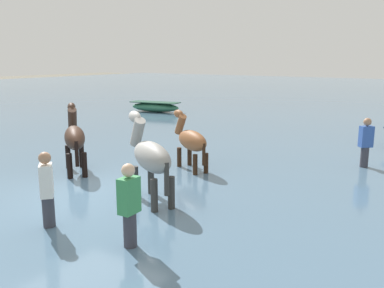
{
  "coord_description": "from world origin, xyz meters",
  "views": [
    {
      "loc": [
        6.42,
        -5.73,
        3.12
      ],
      "look_at": [
        0.42,
        3.33,
        0.85
      ],
      "focal_mm": 38.73,
      "sensor_mm": 36.0,
      "label": 1
    }
  ],
  "objects_px": {
    "person_spectator_far": "(130,214)",
    "person_onlooker_right": "(365,147)",
    "horse_trailing_dark_bay": "(75,139)",
    "boat_near_starboard": "(155,107)",
    "person_wading_close": "(48,197)",
    "horse_lead_chestnut": "(191,142)",
    "horse_flank_grey": "(150,158)"
  },
  "relations": [
    {
      "from": "person_wading_close",
      "to": "person_spectator_far",
      "type": "bearing_deg",
      "value": 6.45
    },
    {
      "from": "horse_lead_chestnut",
      "to": "horse_flank_grey",
      "type": "distance_m",
      "value": 2.51
    },
    {
      "from": "boat_near_starboard",
      "to": "person_spectator_far",
      "type": "relative_size",
      "value": 1.73
    },
    {
      "from": "person_spectator_far",
      "to": "person_onlooker_right",
      "type": "distance_m",
      "value": 7.08
    },
    {
      "from": "horse_trailing_dark_bay",
      "to": "boat_near_starboard",
      "type": "relative_size",
      "value": 0.71
    },
    {
      "from": "horse_lead_chestnut",
      "to": "boat_near_starboard",
      "type": "distance_m",
      "value": 11.58
    },
    {
      "from": "horse_lead_chestnut",
      "to": "person_spectator_far",
      "type": "distance_m",
      "value": 4.5
    },
    {
      "from": "horse_lead_chestnut",
      "to": "person_spectator_far",
      "type": "height_order",
      "value": "horse_lead_chestnut"
    },
    {
      "from": "person_spectator_far",
      "to": "person_wading_close",
      "type": "xyz_separation_m",
      "value": [
        -1.64,
        -0.18,
        0.0
      ]
    },
    {
      "from": "person_spectator_far",
      "to": "person_wading_close",
      "type": "distance_m",
      "value": 1.65
    },
    {
      "from": "horse_flank_grey",
      "to": "person_wading_close",
      "type": "distance_m",
      "value": 2.06
    },
    {
      "from": "boat_near_starboard",
      "to": "person_wading_close",
      "type": "height_order",
      "value": "person_wading_close"
    },
    {
      "from": "horse_trailing_dark_bay",
      "to": "person_onlooker_right",
      "type": "relative_size",
      "value": 1.22
    },
    {
      "from": "horse_lead_chestnut",
      "to": "person_spectator_far",
      "type": "xyz_separation_m",
      "value": [
        1.69,
        -4.17,
        -0.19
      ]
    },
    {
      "from": "boat_near_starboard",
      "to": "person_spectator_far",
      "type": "distance_m",
      "value": 15.85
    },
    {
      "from": "boat_near_starboard",
      "to": "person_wading_close",
      "type": "distance_m",
      "value": 15.08
    },
    {
      "from": "person_spectator_far",
      "to": "horse_trailing_dark_bay",
      "type": "bearing_deg",
      "value": 148.63
    },
    {
      "from": "boat_near_starboard",
      "to": "person_onlooker_right",
      "type": "xyz_separation_m",
      "value": [
        11.51,
        -5.82,
        0.26
      ]
    },
    {
      "from": "boat_near_starboard",
      "to": "person_spectator_far",
      "type": "bearing_deg",
      "value": -52.82
    },
    {
      "from": "person_wading_close",
      "to": "horse_flank_grey",
      "type": "bearing_deg",
      "value": 72.41
    },
    {
      "from": "boat_near_starboard",
      "to": "person_wading_close",
      "type": "xyz_separation_m",
      "value": [
        7.94,
        -12.81,
        0.26
      ]
    },
    {
      "from": "horse_trailing_dark_bay",
      "to": "person_onlooker_right",
      "type": "xyz_separation_m",
      "value": [
        5.85,
        4.42,
        -0.31
      ]
    },
    {
      "from": "horse_trailing_dark_bay",
      "to": "person_onlooker_right",
      "type": "height_order",
      "value": "horse_trailing_dark_bay"
    },
    {
      "from": "person_spectator_far",
      "to": "boat_near_starboard",
      "type": "bearing_deg",
      "value": 127.18
    },
    {
      "from": "horse_trailing_dark_bay",
      "to": "boat_near_starboard",
      "type": "height_order",
      "value": "horse_trailing_dark_bay"
    },
    {
      "from": "horse_trailing_dark_bay",
      "to": "person_wading_close",
      "type": "xyz_separation_m",
      "value": [
        2.29,
        -2.58,
        -0.31
      ]
    },
    {
      "from": "person_onlooker_right",
      "to": "horse_lead_chestnut",
      "type": "bearing_deg",
      "value": -143.85
    },
    {
      "from": "horse_flank_grey",
      "to": "boat_near_starboard",
      "type": "height_order",
      "value": "horse_flank_grey"
    },
    {
      "from": "horse_trailing_dark_bay",
      "to": "horse_flank_grey",
      "type": "relative_size",
      "value": 0.97
    },
    {
      "from": "person_spectator_far",
      "to": "person_onlooker_right",
      "type": "bearing_deg",
      "value": 74.18
    },
    {
      "from": "horse_lead_chestnut",
      "to": "person_onlooker_right",
      "type": "height_order",
      "value": "horse_lead_chestnut"
    },
    {
      "from": "horse_trailing_dark_bay",
      "to": "horse_flank_grey",
      "type": "bearing_deg",
      "value": -12.48
    }
  ]
}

